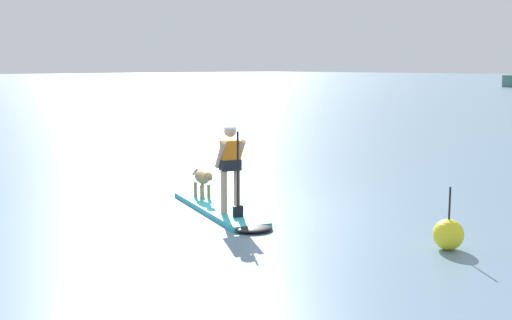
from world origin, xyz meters
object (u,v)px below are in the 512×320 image
paddleboard (222,211)px  dog (203,179)px  marker_buoy (448,234)px  person_paddler (231,162)px

paddleboard → dog: bearing=161.8°
dog → marker_buoy: marker_buoy is taller
paddleboard → marker_buoy: size_ratio=3.73×
person_paddler → marker_buoy: bearing=16.4°
paddleboard → dog: 1.17m
paddleboard → person_paddler: 1.08m
dog → marker_buoy: bearing=7.0°
person_paddler → dog: bearing=161.8°
person_paddler → dog: size_ratio=1.53×
paddleboard → person_paddler: person_paddler is taller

